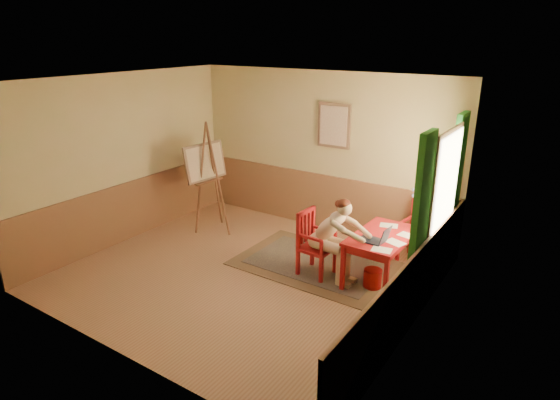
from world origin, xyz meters
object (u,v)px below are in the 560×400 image
Objects in this scene: table at (382,241)px; laptop at (376,239)px; chair_left at (314,243)px; figure at (333,235)px; chair_back at (418,231)px; easel at (207,167)px.

table is 2.88× the size of laptop.
chair_left is 0.37m from figure.
figure is at bearing -149.59° from table.
chair_left reaches higher than chair_back.
chair_back is (0.21, 0.96, -0.16)m from table.
chair_back is 2.25× the size of laptop.
figure is 2.99× the size of laptop.
laptop is at bearing -7.19° from easel.
easel is (-2.46, 0.48, 0.67)m from chair_left.
figure is 2.85m from easel.
easel is at bearing 177.55° from table.
laptop reaches higher than chair_back.
chair_left is at bearing -176.84° from laptop.
chair_back is 1.30m from laptop.
figure is at bearing -121.56° from chair_back.
easel is (-3.36, 0.14, 0.53)m from table.
easel reaches higher than chair_left.
easel reaches higher than laptop.
laptop is at bearing -98.89° from chair_back.
easel reaches higher than figure.
laptop is (0.92, 0.05, 0.28)m from chair_left.
chair_back is at bearing 81.11° from laptop.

